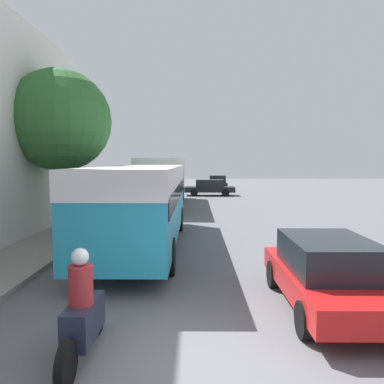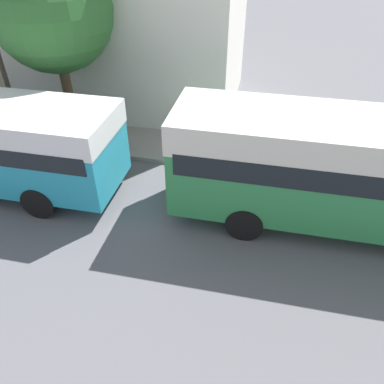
% 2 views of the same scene
% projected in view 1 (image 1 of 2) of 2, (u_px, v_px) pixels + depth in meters
% --- Properties ---
extents(ground_plane, '(120.00, 120.00, 0.00)m').
position_uv_depth(ground_plane, '(186.00, 366.00, 5.50)').
color(ground_plane, slate).
extents(bus_lead, '(2.53, 10.27, 2.84)m').
position_uv_depth(bus_lead, '(143.00, 195.00, 12.94)').
color(bus_lead, teal).
rests_on(bus_lead, ground_plane).
extents(bus_following, '(2.55, 11.12, 3.18)m').
position_uv_depth(bus_following, '(164.00, 175.00, 25.32)').
color(bus_following, '#2D8447').
rests_on(bus_following, ground_plane).
extents(motorcycle_behind_lead, '(0.38, 2.24, 1.73)m').
position_uv_depth(motorcycle_behind_lead, '(83.00, 315.00, 5.66)').
color(motorcycle_behind_lead, '#1E2338').
rests_on(motorcycle_behind_lead, ground_plane).
extents(car_crossing, '(1.89, 4.18, 1.46)m').
position_uv_depth(car_crossing, '(328.00, 272.00, 7.60)').
color(car_crossing, red).
rests_on(car_crossing, ground_plane).
extents(car_far_curb, '(4.40, 1.84, 1.41)m').
position_uv_depth(car_far_curb, '(210.00, 187.00, 33.02)').
color(car_far_curb, black).
rests_on(car_far_curb, ground_plane).
extents(car_distant, '(1.91, 3.88, 1.57)m').
position_uv_depth(car_distant, '(217.00, 183.00, 38.70)').
color(car_distant, black).
rests_on(car_distant, ground_plane).
extents(pedestrian_near_curb, '(0.33, 0.33, 1.76)m').
position_uv_depth(pedestrian_near_curb, '(107.00, 190.00, 25.45)').
color(pedestrian_near_curb, '#232838').
rests_on(pedestrian_near_curb, sidewalk).
extents(street_tree, '(4.01, 4.01, 6.47)m').
position_uv_depth(street_tree, '(60.00, 121.00, 14.73)').
color(street_tree, brown).
rests_on(street_tree, sidewalk).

